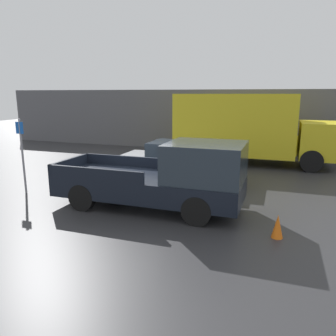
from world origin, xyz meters
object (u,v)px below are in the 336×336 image
pickup_truck (166,178)px  delivery_truck (246,127)px  parking_sign (22,152)px  traffic_cone (278,226)px  car (181,162)px  newspaper_box (293,146)px

pickup_truck → delivery_truck: 7.90m
parking_sign → traffic_cone: size_ratio=4.46×
delivery_truck → car: bearing=-113.4°
pickup_truck → car: 3.24m
car → newspaper_box: (4.31, 7.37, -0.24)m
parking_sign → newspaper_box: (9.03, 10.65, -0.89)m
pickup_truck → traffic_cone: (3.21, -1.04, -0.69)m
delivery_truck → traffic_cone: 9.06m
parking_sign → car: bearing=34.8°
delivery_truck → parking_sign: bearing=-130.5°
pickup_truck → delivery_truck: (1.46, 7.72, 0.85)m
delivery_truck → newspaper_box: (2.36, 2.85, -1.26)m
car → traffic_cone: 5.65m
parking_sign → newspaper_box: bearing=49.7°
pickup_truck → car: (-0.50, 3.20, -0.17)m
car → newspaper_box: bearing=59.7°
pickup_truck → parking_sign: parking_sign is taller
traffic_cone → pickup_truck: bearing=162.1°
newspaper_box → traffic_cone: (-0.60, -11.61, -0.27)m
pickup_truck → traffic_cone: pickup_truck is taller
parking_sign → traffic_cone: (8.42, -0.96, -1.16)m
parking_sign → newspaper_box: parking_sign is taller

